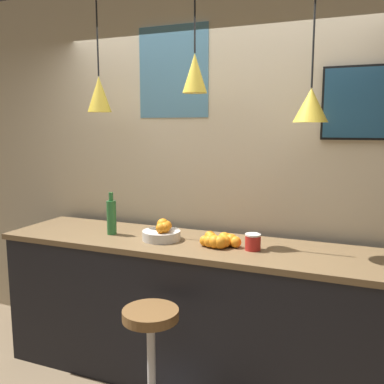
{
  "coord_description": "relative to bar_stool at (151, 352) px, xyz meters",
  "views": [
    {
      "loc": [
        1.1,
        -1.93,
        1.8
      ],
      "look_at": [
        0.0,
        0.72,
        1.35
      ],
      "focal_mm": 40.0,
      "sensor_mm": 36.0,
      "label": 1
    }
  ],
  "objects": [
    {
      "name": "spread_jar",
      "position": [
        0.45,
        0.57,
        0.56
      ],
      "size": [
        0.1,
        0.1,
        0.11
      ],
      "color": "red",
      "rests_on": "service_counter"
    },
    {
      "name": "pendant_lamp_left",
      "position": [
        -0.75,
        0.64,
        1.54
      ],
      "size": [
        0.18,
        0.18,
        0.9
      ],
      "color": "black"
    },
    {
      "name": "pendant_lamp_middle",
      "position": [
        0.01,
        0.64,
        1.65
      ],
      "size": [
        0.17,
        0.17,
        0.79
      ],
      "color": "black"
    },
    {
      "name": "fruit_bowl",
      "position": [
        -0.2,
        0.56,
        0.56
      ],
      "size": [
        0.27,
        0.27,
        0.15
      ],
      "color": "beige",
      "rests_on": "service_counter"
    },
    {
      "name": "mounted_tv",
      "position": [
        1.17,
        0.99,
        1.45
      ],
      "size": [
        0.76,
        0.04,
        0.48
      ],
      "color": "black"
    },
    {
      "name": "bar_stool",
      "position": [
        0.0,
        0.0,
        0.0
      ],
      "size": [
        0.38,
        0.38,
        0.75
      ],
      "color": "#B7B7BC",
      "rests_on": "ground_plane"
    },
    {
      "name": "back_wall",
      "position": [
        0.01,
        1.04,
        0.96
      ],
      "size": [
        8.0,
        0.06,
        2.9
      ],
      "color": "beige",
      "rests_on": "ground_plane"
    },
    {
      "name": "service_counter",
      "position": [
        0.01,
        0.6,
        0.01
      ],
      "size": [
        2.79,
        0.68,
        1.0
      ],
      "color": "black",
      "rests_on": "ground_plane"
    },
    {
      "name": "juice_bottle",
      "position": [
        -0.62,
        0.57,
        0.64
      ],
      "size": [
        0.07,
        0.07,
        0.31
      ],
      "color": "#286B33",
      "rests_on": "service_counter"
    },
    {
      "name": "pendant_lamp_right",
      "position": [
        0.77,
        0.64,
        1.43
      ],
      "size": [
        0.21,
        0.21,
        0.98
      ],
      "color": "black"
    },
    {
      "name": "wall_poster",
      "position": [
        -0.32,
        1.01,
        1.71
      ],
      "size": [
        0.58,
        0.01,
        0.69
      ],
      "color": "teal"
    },
    {
      "name": "orange_pile",
      "position": [
        0.22,
        0.57,
        0.55
      ],
      "size": [
        0.29,
        0.23,
        0.09
      ],
      "color": "orange",
      "rests_on": "service_counter"
    }
  ]
}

